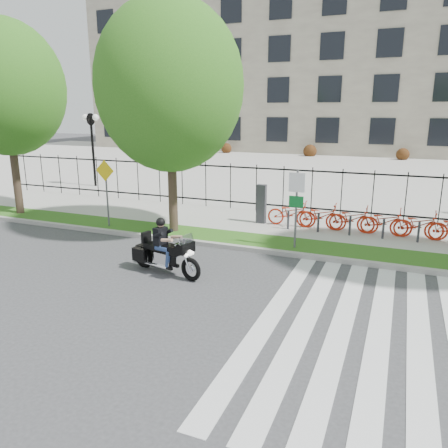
% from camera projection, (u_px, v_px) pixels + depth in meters
% --- Properties ---
extents(ground, '(120.00, 120.00, 0.00)m').
position_uv_depth(ground, '(183.00, 300.00, 10.46)').
color(ground, '#39393B').
rests_on(ground, ground).
extents(curb, '(60.00, 0.20, 0.15)m').
position_uv_depth(curb, '(242.00, 248.00, 14.11)').
color(curb, '#9F9D96').
rests_on(curb, ground).
extents(grass_verge, '(60.00, 1.50, 0.15)m').
position_uv_depth(grass_verge, '(250.00, 241.00, 14.87)').
color(grass_verge, '#275916').
rests_on(grass_verge, ground).
extents(sidewalk, '(60.00, 3.50, 0.15)m').
position_uv_depth(sidewalk, '(271.00, 224.00, 17.11)').
color(sidewalk, '#A2A098').
rests_on(sidewalk, ground).
extents(plaza, '(80.00, 34.00, 0.10)m').
position_uv_depth(plaza, '(337.00, 170.00, 32.83)').
color(plaza, '#A2A098').
rests_on(plaza, ground).
extents(crosswalk_stripes, '(5.70, 8.00, 0.01)m').
position_uv_depth(crosswalk_stripes, '(399.00, 338.00, 8.69)').
color(crosswalk_stripes, silver).
rests_on(crosswalk_stripes, ground).
extents(iron_fence, '(30.00, 0.06, 2.00)m').
position_uv_depth(iron_fence, '(283.00, 190.00, 18.41)').
color(iron_fence, black).
rests_on(iron_fence, sidewalk).
extents(office_building, '(60.00, 21.90, 20.15)m').
position_uv_depth(office_building, '(369.00, 58.00, 48.15)').
color(office_building, gray).
rests_on(office_building, ground).
extents(lamp_post_left, '(1.06, 0.70, 4.25)m').
position_uv_depth(lamp_post_left, '(92.00, 132.00, 24.79)').
color(lamp_post_left, black).
rests_on(lamp_post_left, ground).
extents(street_tree_0, '(4.66, 4.66, 7.79)m').
position_uv_depth(street_tree_0, '(5.00, 88.00, 17.37)').
color(street_tree_0, '#36281D').
rests_on(street_tree_0, grass_verge).
extents(street_tree_1, '(5.03, 5.03, 7.93)m').
position_uv_depth(street_tree_1, '(170.00, 86.00, 14.66)').
color(street_tree_1, '#36281D').
rests_on(street_tree_1, grass_verge).
extents(bike_share_station, '(8.90, 0.86, 1.50)m').
position_uv_depth(bike_share_station, '(382.00, 221.00, 15.24)').
color(bike_share_station, '#2D2D33').
rests_on(bike_share_station, sidewalk).
extents(sign_pole_regulatory, '(0.50, 0.09, 2.50)m').
position_uv_depth(sign_pole_regulatory, '(296.00, 199.00, 13.53)').
color(sign_pole_regulatory, '#59595B').
rests_on(sign_pole_regulatory, grass_verge).
extents(sign_pole_warning, '(0.78, 0.09, 2.49)m').
position_uv_depth(sign_pole_warning, '(106.00, 184.00, 16.16)').
color(sign_pole_warning, '#59595B').
rests_on(sign_pole_warning, grass_verge).
extents(motorcycle_rider, '(2.41, 1.05, 1.90)m').
position_uv_depth(motorcycle_rider, '(165.00, 252.00, 11.99)').
color(motorcycle_rider, black).
rests_on(motorcycle_rider, ground).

